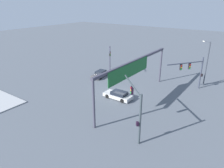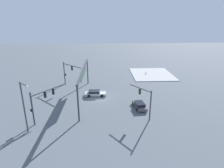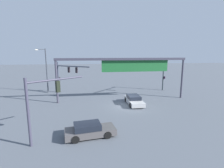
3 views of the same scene
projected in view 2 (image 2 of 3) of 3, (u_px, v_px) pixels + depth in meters
name	position (u px, v px, depth m)	size (l,w,h in m)	color
ground_plane	(99.00, 98.00, 40.30)	(185.58, 185.58, 0.00)	#525861
sidewalk_corner	(152.00, 74.00, 57.05)	(13.81, 11.88, 0.15)	#A2A4A7
traffic_signal_near_corner	(41.00, 99.00, 30.28)	(5.76, 4.47, 5.55)	#333847
traffic_signal_opposite_side	(68.00, 70.00, 46.33)	(5.16, 4.97, 5.77)	#313A3F
traffic_signal_cross_street	(145.00, 98.00, 31.15)	(4.06, 3.01, 5.31)	#383648
streetlamp_curved_arm	(24.00, 105.00, 26.57)	(1.54, 1.72, 7.86)	#353A44
overhead_sign_gantry	(83.00, 73.00, 39.03)	(19.47, 0.43, 6.38)	#393847
sedan_car_approaching	(95.00, 93.00, 41.16)	(1.94, 4.53, 1.21)	#AFB0B0
sedan_car_waiting_far	(139.00, 105.00, 35.51)	(4.46, 2.29, 1.21)	#4C494A
fire_hydrant_on_curb	(146.00, 73.00, 56.94)	(0.33, 0.22, 0.71)	gold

